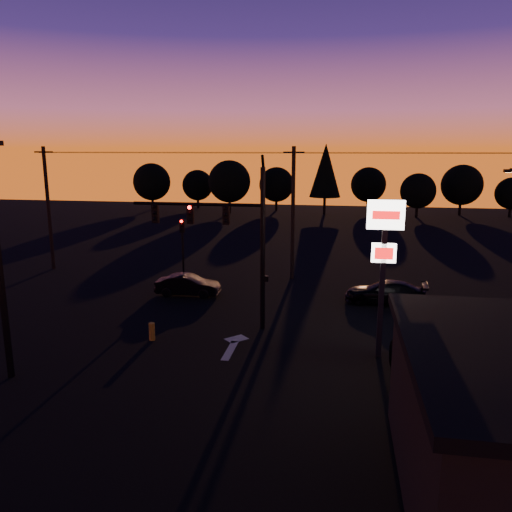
{
  "coord_description": "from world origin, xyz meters",
  "views": [
    {
      "loc": [
        5.15,
        -19.44,
        8.88
      ],
      "look_at": [
        1.0,
        5.0,
        3.5
      ],
      "focal_mm": 35.0,
      "sensor_mm": 36.0,
      "label": 1
    }
  ],
  "objects_px": {
    "car_right": "(385,292)",
    "secondary_signal": "(183,242)",
    "pylon_sign": "(384,246)",
    "car_mid": "(188,285)",
    "traffic_signal_mast": "(230,231)",
    "bollard": "(152,332)",
    "suv_parked": "(431,371)"
  },
  "relations": [
    {
      "from": "traffic_signal_mast",
      "to": "car_right",
      "type": "bearing_deg",
      "value": 33.47
    },
    {
      "from": "traffic_signal_mast",
      "to": "car_right",
      "type": "relative_size",
      "value": 1.85
    },
    {
      "from": "secondary_signal",
      "to": "bollard",
      "type": "distance_m",
      "value": 10.29
    },
    {
      "from": "car_right",
      "to": "suv_parked",
      "type": "xyz_separation_m",
      "value": [
        0.8,
        -10.6,
        0.08
      ]
    },
    {
      "from": "traffic_signal_mast",
      "to": "suv_parked",
      "type": "distance_m",
      "value": 11.1
    },
    {
      "from": "pylon_sign",
      "to": "car_mid",
      "type": "xyz_separation_m",
      "value": [
        -10.92,
        7.48,
        -4.27
      ]
    },
    {
      "from": "car_mid",
      "to": "suv_parked",
      "type": "bearing_deg",
      "value": -131.16
    },
    {
      "from": "secondary_signal",
      "to": "traffic_signal_mast",
      "type": "bearing_deg",
      "value": -56.81
    },
    {
      "from": "pylon_sign",
      "to": "car_mid",
      "type": "distance_m",
      "value": 13.91
    },
    {
      "from": "traffic_signal_mast",
      "to": "pylon_sign",
      "type": "xyz_separation_m",
      "value": [
        7.1,
        -2.49,
        -0.02
      ]
    },
    {
      "from": "car_mid",
      "to": "secondary_signal",
      "type": "bearing_deg",
      "value": 21.32
    },
    {
      "from": "suv_parked",
      "to": "pylon_sign",
      "type": "bearing_deg",
      "value": 119.36
    },
    {
      "from": "traffic_signal_mast",
      "to": "car_mid",
      "type": "relative_size",
      "value": 2.19
    },
    {
      "from": "traffic_signal_mast",
      "to": "car_mid",
      "type": "height_order",
      "value": "traffic_signal_mast"
    },
    {
      "from": "bollard",
      "to": "car_right",
      "type": "height_order",
      "value": "car_right"
    },
    {
      "from": "bollard",
      "to": "car_right",
      "type": "distance_m",
      "value": 13.67
    },
    {
      "from": "bollard",
      "to": "traffic_signal_mast",
      "type": "bearing_deg",
      "value": 35.76
    },
    {
      "from": "bollard",
      "to": "car_mid",
      "type": "xyz_separation_m",
      "value": [
        -0.52,
        7.37,
        0.22
      ]
    },
    {
      "from": "car_right",
      "to": "secondary_signal",
      "type": "bearing_deg",
      "value": -94.83
    },
    {
      "from": "car_right",
      "to": "suv_parked",
      "type": "distance_m",
      "value": 10.63
    },
    {
      "from": "bollard",
      "to": "suv_parked",
      "type": "distance_m",
      "value": 12.46
    },
    {
      "from": "car_mid",
      "to": "suv_parked",
      "type": "distance_m",
      "value": 16.29
    },
    {
      "from": "pylon_sign",
      "to": "car_mid",
      "type": "height_order",
      "value": "pylon_sign"
    },
    {
      "from": "secondary_signal",
      "to": "suv_parked",
      "type": "distance_m",
      "value": 18.87
    },
    {
      "from": "traffic_signal_mast",
      "to": "bollard",
      "type": "height_order",
      "value": "traffic_signal_mast"
    },
    {
      "from": "car_right",
      "to": "traffic_signal_mast",
      "type": "bearing_deg",
      "value": -51.7
    },
    {
      "from": "secondary_signal",
      "to": "car_right",
      "type": "relative_size",
      "value": 0.94
    },
    {
      "from": "pylon_sign",
      "to": "traffic_signal_mast",
      "type": "bearing_deg",
      "value": 160.64
    },
    {
      "from": "pylon_sign",
      "to": "car_right",
      "type": "bearing_deg",
      "value": 83.34
    },
    {
      "from": "car_mid",
      "to": "car_right",
      "type": "bearing_deg",
      "value": -90.49
    },
    {
      "from": "traffic_signal_mast",
      "to": "pylon_sign",
      "type": "distance_m",
      "value": 7.52
    },
    {
      "from": "pylon_sign",
      "to": "car_right",
      "type": "height_order",
      "value": "pylon_sign"
    }
  ]
}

